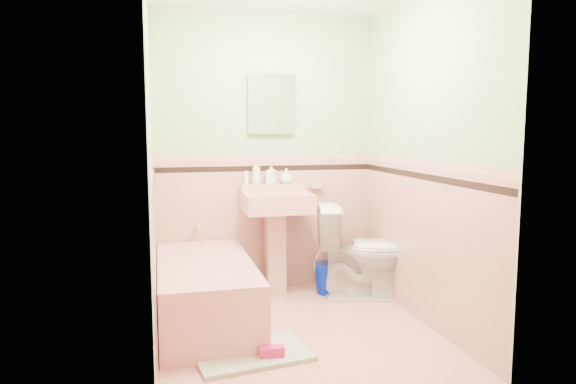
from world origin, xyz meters
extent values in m
plane|color=#D7978C|center=(0.00, 0.00, 0.00)|extent=(2.20, 2.20, 0.00)
plane|color=beige|center=(0.00, 1.10, 1.25)|extent=(2.50, 0.00, 2.50)
plane|color=beige|center=(0.00, -1.10, 1.25)|extent=(2.50, 0.00, 2.50)
plane|color=beige|center=(-1.00, 0.00, 1.25)|extent=(0.00, 2.50, 2.50)
plane|color=beige|center=(1.00, 0.00, 1.25)|extent=(0.00, 2.50, 2.50)
plane|color=#D99C91|center=(0.00, 1.09, 0.60)|extent=(2.00, 0.00, 2.00)
plane|color=#D99C91|center=(0.00, -1.09, 0.60)|extent=(2.00, 0.00, 2.00)
plane|color=#D99C91|center=(-0.99, 0.00, 0.60)|extent=(0.00, 2.20, 2.20)
plane|color=#D99C91|center=(0.99, 0.00, 0.60)|extent=(0.00, 2.20, 2.20)
plane|color=black|center=(0.00, 1.08, 1.12)|extent=(2.00, 0.00, 2.00)
plane|color=black|center=(0.00, -1.08, 1.12)|extent=(2.00, 0.00, 2.00)
plane|color=black|center=(-0.98, 0.00, 1.12)|extent=(0.00, 2.20, 2.20)
plane|color=black|center=(0.98, 0.00, 1.12)|extent=(0.00, 2.20, 2.20)
plane|color=#D78F89|center=(0.00, 1.08, 1.22)|extent=(2.00, 0.00, 2.00)
plane|color=#D78F89|center=(0.00, -1.08, 1.22)|extent=(2.00, 0.00, 2.00)
plane|color=#D78F89|center=(-0.98, 0.00, 1.22)|extent=(0.00, 2.20, 2.20)
plane|color=#D78F89|center=(0.98, 0.00, 1.22)|extent=(0.00, 2.20, 2.20)
cube|color=#D29489|center=(-0.63, 0.33, 0.23)|extent=(0.70, 1.50, 0.45)
cylinder|color=silver|center=(-0.63, 1.05, 0.63)|extent=(0.04, 0.12, 0.04)
cylinder|color=silver|center=(0.05, 1.00, 0.95)|extent=(0.02, 0.02, 0.10)
cube|color=white|center=(0.05, 1.07, 1.70)|extent=(0.43, 0.04, 0.53)
cube|color=#D29489|center=(0.47, 1.06, 0.95)|extent=(0.11, 0.07, 0.04)
imported|color=#B2B2B2|center=(-0.10, 1.04, 1.09)|extent=(0.09, 0.09, 0.21)
imported|color=#B2B2B2|center=(0.04, 1.04, 1.08)|extent=(0.11, 0.11, 0.19)
imported|color=#B2B2B2|center=(0.18, 1.04, 1.05)|extent=(0.14, 0.14, 0.14)
cylinder|color=white|center=(-0.19, 1.04, 1.04)|extent=(0.04, 0.04, 0.12)
imported|color=white|center=(0.78, 0.62, 0.41)|extent=(0.89, 0.64, 0.82)
cube|color=#96A68A|center=(-0.40, -0.34, 0.01)|extent=(0.80, 0.60, 0.03)
cube|color=#BF1E59|center=(-0.28, -0.45, 0.06)|extent=(0.17, 0.09, 0.06)
camera|label=1|loc=(-0.95, -3.60, 1.48)|focal=32.79mm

